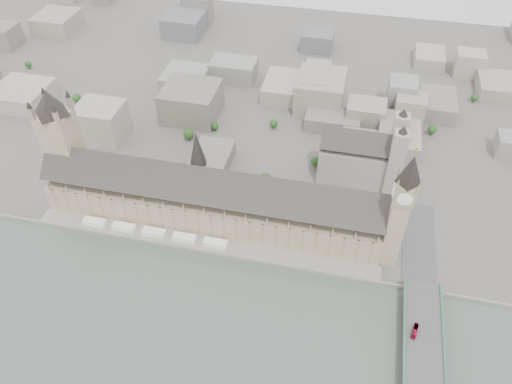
% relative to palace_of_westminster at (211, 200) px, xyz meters
% --- Properties ---
extents(ground, '(900.00, 900.00, 0.00)m').
position_rel_palace_of_westminster_xyz_m(ground, '(0.00, -19.70, -22.71)').
color(ground, '#595651').
rests_on(ground, ground).
extents(embankment_wall, '(600.00, 1.50, 3.00)m').
position_rel_palace_of_westminster_xyz_m(embankment_wall, '(0.00, -34.70, -21.21)').
color(embankment_wall, gray).
rests_on(embankment_wall, ground).
extents(river_terrace, '(270.00, 15.00, 2.00)m').
position_rel_palace_of_westminster_xyz_m(river_terrace, '(0.00, -27.20, -21.71)').
color(river_terrace, gray).
rests_on(river_terrace, ground).
extents(terrace_tents, '(118.00, 7.00, 4.00)m').
position_rel_palace_of_westminster_xyz_m(terrace_tents, '(-40.00, -26.70, -18.71)').
color(terrace_tents, white).
rests_on(terrace_tents, river_terrace).
extents(palace_of_westminster, '(265.00, 40.73, 55.44)m').
position_rel_palace_of_westminster_xyz_m(palace_of_westminster, '(0.00, 0.00, 0.00)').
color(palace_of_westminster, tan).
rests_on(palace_of_westminster, ground).
extents(elizabeth_tower, '(17.00, 17.00, 107.50)m').
position_rel_palace_of_westminster_xyz_m(elizabeth_tower, '(138.00, -11.70, 35.38)').
color(elizabeth_tower, tan).
rests_on(elizabeth_tower, ground).
extents(victoria_tower, '(30.00, 30.00, 100.00)m').
position_rel_palace_of_westminster_xyz_m(victoria_tower, '(-122.00, 6.30, 32.50)').
color(victoria_tower, tan).
rests_on(victoria_tower, ground).
extents(central_tower, '(13.00, 13.00, 48.00)m').
position_rel_palace_of_westminster_xyz_m(central_tower, '(-10.00, 6.30, 35.21)').
color(central_tower, gray).
rests_on(central_tower, ground).
extents(westminster_bridge, '(25.00, 325.00, 10.25)m').
position_rel_palace_of_westminster_xyz_m(westminster_bridge, '(162.00, -107.20, -17.58)').
color(westminster_bridge, '#474749').
rests_on(westminster_bridge, ground).
extents(westminster_abbey, '(68.00, 36.00, 64.00)m').
position_rel_palace_of_westminster_xyz_m(westminster_abbey, '(110.92, 75.30, 2.38)').
color(westminster_abbey, gray).
rests_on(westminster_abbey, ground).
extents(city_skyline_inland, '(720.00, 360.00, 38.00)m').
position_rel_palace_of_westminster_xyz_m(city_skyline_inland, '(0.00, 225.30, -3.71)').
color(city_skyline_inland, gray).
rests_on(city_skyline_inland, ground).
extents(park_trees, '(110.00, 30.00, 15.00)m').
position_rel_palace_of_westminster_xyz_m(park_trees, '(-10.00, 40.30, -15.21)').
color(park_trees, '#1D4016').
rests_on(park_trees, ground).
extents(red_bus_north, '(5.25, 11.97, 3.25)m').
position_rel_palace_of_westminster_xyz_m(red_bus_north, '(156.21, -75.96, -10.83)').
color(red_bus_north, maroon).
rests_on(red_bus_north, westminster_bridge).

